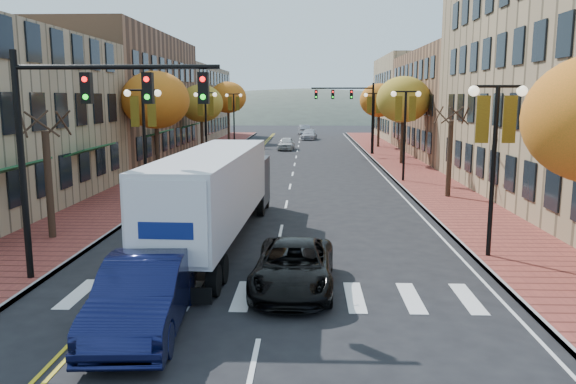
{
  "coord_description": "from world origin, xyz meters",
  "views": [
    {
      "loc": [
        1.15,
        -13.34,
        5.64
      ],
      "look_at": [
        0.41,
        6.97,
        2.2
      ],
      "focal_mm": 35.0,
      "sensor_mm": 36.0,
      "label": 1
    }
  ],
  "objects": [
    {
      "name": "ground",
      "position": [
        0.0,
        0.0,
        0.0
      ],
      "size": [
        200.0,
        200.0,
        0.0
      ],
      "primitive_type": "plane",
      "color": "black",
      "rests_on": "ground"
    },
    {
      "name": "sidewalk_left",
      "position": [
        -9.0,
        32.5,
        0.07
      ],
      "size": [
        4.0,
        85.0,
        0.15
      ],
      "primitive_type": "cube",
      "color": "brown",
      "rests_on": "ground"
    },
    {
      "name": "sidewalk_right",
      "position": [
        9.0,
        32.5,
        0.07
      ],
      "size": [
        4.0,
        85.0,
        0.15
      ],
      "primitive_type": "cube",
      "color": "brown",
      "rests_on": "ground"
    },
    {
      "name": "building_left_mid",
      "position": [
        -17.0,
        36.0,
        5.5
      ],
      "size": [
        12.0,
        24.0,
        11.0
      ],
      "primitive_type": "cube",
      "color": "brown",
      "rests_on": "ground"
    },
    {
      "name": "building_left_far",
      "position": [
        -17.0,
        61.0,
        4.75
      ],
      "size": [
        12.0,
        26.0,
        9.5
      ],
      "primitive_type": "cube",
      "color": "#9E8966",
      "rests_on": "ground"
    },
    {
      "name": "building_right_mid",
      "position": [
        18.5,
        42.0,
        5.0
      ],
      "size": [
        15.0,
        24.0,
        10.0
      ],
      "primitive_type": "cube",
      "color": "brown",
      "rests_on": "ground"
    },
    {
      "name": "building_right_far",
      "position": [
        18.5,
        64.0,
        5.5
      ],
      "size": [
        15.0,
        20.0,
        11.0
      ],
      "primitive_type": "cube",
      "color": "#9E8966",
      "rests_on": "ground"
    },
    {
      "name": "tree_left_a",
      "position": [
        -9.0,
        8.0,
        2.25
      ],
      "size": [
        0.28,
        0.28,
        4.2
      ],
      "color": "#382619",
      "rests_on": "sidewalk_left"
    },
    {
      "name": "tree_left_b",
      "position": [
        -9.0,
        24.0,
        5.45
      ],
      "size": [
        4.48,
        4.48,
        7.21
      ],
      "color": "#382619",
      "rests_on": "sidewalk_left"
    },
    {
      "name": "tree_left_c",
      "position": [
        -9.0,
        40.0,
        5.05
      ],
      "size": [
        4.16,
        4.16,
        6.69
      ],
      "color": "#382619",
      "rests_on": "sidewalk_left"
    },
    {
      "name": "tree_left_d",
      "position": [
        -9.0,
        58.0,
        5.6
      ],
      "size": [
        4.61,
        4.61,
        7.42
      ],
      "color": "#382619",
      "rests_on": "sidewalk_left"
    },
    {
      "name": "tree_right_b",
      "position": [
        9.0,
        18.0,
        2.25
      ],
      "size": [
        0.28,
        0.28,
        4.2
      ],
      "color": "#382619",
      "rests_on": "sidewalk_right"
    },
    {
      "name": "tree_right_c",
      "position": [
        9.0,
        34.0,
        5.45
      ],
      "size": [
        4.48,
        4.48,
        7.21
      ],
      "color": "#382619",
      "rests_on": "sidewalk_right"
    },
    {
      "name": "tree_right_d",
      "position": [
        9.0,
        50.0,
        5.29
      ],
      "size": [
        4.35,
        4.35,
        7.0
      ],
      "color": "#382619",
      "rests_on": "sidewalk_right"
    },
    {
      "name": "lamp_left_b",
      "position": [
        -7.5,
        16.0,
        4.29
      ],
      "size": [
        1.96,
        0.36,
        6.05
      ],
      "color": "black",
      "rests_on": "ground"
    },
    {
      "name": "lamp_left_c",
      "position": [
        -7.5,
        34.0,
        4.29
      ],
      "size": [
        1.96,
        0.36,
        6.05
      ],
      "color": "black",
      "rests_on": "ground"
    },
    {
      "name": "lamp_left_d",
      "position": [
        -7.5,
        52.0,
        4.29
      ],
      "size": [
        1.96,
        0.36,
        6.05
      ],
      "color": "black",
      "rests_on": "ground"
    },
    {
      "name": "lamp_right_a",
      "position": [
        7.5,
        6.0,
        4.29
      ],
      "size": [
        1.96,
        0.36,
        6.05
      ],
      "color": "black",
      "rests_on": "ground"
    },
    {
      "name": "lamp_right_b",
      "position": [
        7.5,
        24.0,
        4.29
      ],
      "size": [
        1.96,
        0.36,
        6.05
      ],
      "color": "black",
      "rests_on": "ground"
    },
    {
      "name": "lamp_right_c",
      "position": [
        7.5,
        42.0,
        4.29
      ],
      "size": [
        1.96,
        0.36,
        6.05
      ],
      "color": "black",
      "rests_on": "ground"
    },
    {
      "name": "traffic_mast_near",
      "position": [
        -5.48,
        3.0,
        4.92
      ],
      "size": [
        6.1,
        0.35,
        7.0
      ],
      "color": "black",
      "rests_on": "ground"
    },
    {
      "name": "traffic_mast_far",
      "position": [
        5.48,
        42.0,
        4.92
      ],
      "size": [
        6.1,
        0.34,
        7.0
      ],
      "color": "black",
      "rests_on": "ground"
    },
    {
      "name": "semi_truck",
      "position": [
        -2.28,
        7.98,
        2.15
      ],
      "size": [
        2.91,
        14.79,
        3.68
      ],
      "rotation": [
        0.0,
        0.0,
        -0.04
      ],
      "color": "black",
      "rests_on": "ground"
    },
    {
      "name": "navy_sedan",
      "position": [
        -2.84,
        -0.44,
        0.89
      ],
      "size": [
        2.28,
        5.55,
        1.79
      ],
      "primitive_type": "imported",
      "rotation": [
        0.0,
        0.0,
        0.07
      ],
      "color": "black",
      "rests_on": "ground"
    },
    {
      "name": "black_suv",
      "position": [
        0.74,
        2.63,
        0.7
      ],
      "size": [
        2.51,
        5.12,
        1.4
      ],
      "primitive_type": "imported",
      "rotation": [
        0.0,
        0.0,
        -0.04
      ],
      "color": "black",
      "rests_on": "ground"
    },
    {
      "name": "car_far_white",
      "position": [
        -1.23,
        47.3,
        0.69
      ],
      "size": [
        1.86,
        4.14,
        1.38
      ],
      "primitive_type": "imported",
      "rotation": [
        0.0,
        0.0,
        -0.06
      ],
      "color": "silver",
      "rests_on": "ground"
    },
    {
      "name": "car_far_silver",
      "position": [
        1.25,
        62.43,
        0.67
      ],
      "size": [
        2.32,
        4.77,
        1.34
      ],
      "primitive_type": "imported",
      "rotation": [
        0.0,
        0.0,
        -0.1
      ],
      "color": "#B7B6BF",
      "rests_on": "ground"
    },
    {
      "name": "car_far_oncoming",
      "position": [
        0.5,
        71.85,
        0.76
      ],
      "size": [
        2.13,
        4.77,
        1.52
      ],
      "primitive_type": "imported",
      "rotation": [
        0.0,
        0.0,
        3.26
      ],
      "color": "#9999A0",
      "rests_on": "ground"
    }
  ]
}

